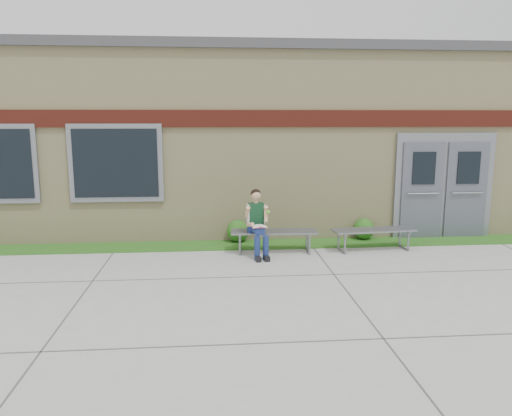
{
  "coord_description": "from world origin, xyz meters",
  "views": [
    {
      "loc": [
        -1.01,
        -7.46,
        2.62
      ],
      "look_at": [
        -0.23,
        1.7,
        0.95
      ],
      "focal_mm": 35.0,
      "sensor_mm": 36.0,
      "label": 1
    }
  ],
  "objects": [
    {
      "name": "shrub_east",
      "position": [
        2.22,
        2.85,
        0.25
      ],
      "size": [
        0.46,
        0.46,
        0.46
      ],
      "primitive_type": "sphere",
      "color": "#2B5316",
      "rests_on": "grass_strip"
    },
    {
      "name": "ground",
      "position": [
        0.0,
        0.0,
        0.0
      ],
      "size": [
        80.0,
        80.0,
        0.0
      ],
      "primitive_type": "plane",
      "color": "#9E9E99",
      "rests_on": "ground"
    },
    {
      "name": "bench_left",
      "position": [
        0.16,
        2.0,
        0.34
      ],
      "size": [
        1.7,
        0.54,
        0.44
      ],
      "rotation": [
        0.0,
        0.0,
        -0.04
      ],
      "color": "slate",
      "rests_on": "ground"
    },
    {
      "name": "girl",
      "position": [
        -0.19,
        1.81,
        0.67
      ],
      "size": [
        0.48,
        0.77,
        1.28
      ],
      "rotation": [
        0.0,
        0.0,
        0.11
      ],
      "color": "navy",
      "rests_on": "ground"
    },
    {
      "name": "school_building",
      "position": [
        -0.0,
        5.99,
        2.1
      ],
      "size": [
        16.2,
        6.22,
        4.2
      ],
      "color": "beige",
      "rests_on": "ground"
    },
    {
      "name": "shrub_mid",
      "position": [
        -0.52,
        2.85,
        0.25
      ],
      "size": [
        0.47,
        0.47,
        0.47
      ],
      "primitive_type": "sphere",
      "color": "#2B5316",
      "rests_on": "grass_strip"
    },
    {
      "name": "bench_right",
      "position": [
        2.16,
        2.0,
        0.33
      ],
      "size": [
        1.69,
        0.61,
        0.43
      ],
      "rotation": [
        0.0,
        0.0,
        0.09
      ],
      "color": "slate",
      "rests_on": "ground"
    },
    {
      "name": "grass_strip",
      "position": [
        0.0,
        2.6,
        0.01
      ],
      "size": [
        16.0,
        0.8,
        0.02
      ],
      "primitive_type": "cube",
      "color": "#2B5316",
      "rests_on": "ground"
    }
  ]
}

